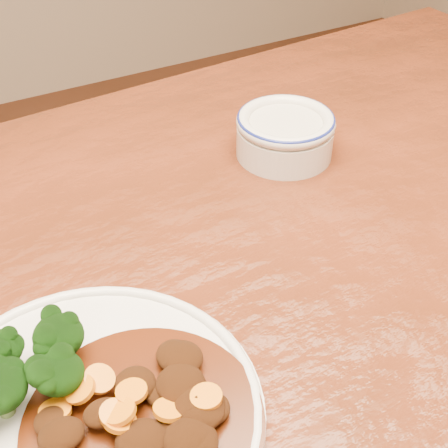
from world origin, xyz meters
TOP-DOWN VIEW (x-y plane):
  - dining_table at (-0.00, 0.00)m, footprint 1.56×1.00m
  - dinner_plate at (-0.19, -0.09)m, footprint 0.29×0.29m
  - broccoli_florets at (-0.24, -0.04)m, footprint 0.14×0.10m
  - mince_stew at (-0.15, -0.12)m, footprint 0.19×0.19m
  - dip_bowl at (0.17, 0.18)m, footprint 0.13×0.13m

SIDE VIEW (x-z plane):
  - dining_table at x=0.00m, z-range 0.30..1.05m
  - dinner_plate at x=-0.19m, z-range 0.75..0.77m
  - mince_stew at x=-0.15m, z-range 0.76..0.79m
  - dip_bowl at x=0.17m, z-range 0.75..0.81m
  - broccoli_florets at x=-0.24m, z-range 0.77..0.82m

